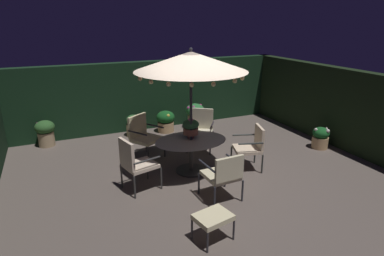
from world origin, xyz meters
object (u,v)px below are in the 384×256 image
at_px(ottoman_footrest, 213,218).
at_px(potted_plant_right_far, 195,115).
at_px(patio_chair_east, 135,161).
at_px(potted_plant_back_left, 45,132).
at_px(patio_chair_southeast, 224,173).
at_px(patio_dining_table, 191,147).
at_px(patio_chair_north, 201,127).
at_px(potted_plant_back_center, 166,121).
at_px(potted_plant_right_near, 320,137).
at_px(potted_plant_front_corner, 134,125).
at_px(patio_umbrella, 191,62).
at_px(patio_chair_south, 252,145).
at_px(centerpiece_planter, 191,127).
at_px(patio_chair_northeast, 143,134).

bearing_deg(ottoman_footrest, potted_plant_right_far, 68.59).
xyz_separation_m(patio_chair_east, potted_plant_back_left, (-1.55, 3.21, -0.22)).
distance_m(patio_chair_east, patio_chair_southeast, 1.68).
xyz_separation_m(patio_chair_east, patio_chair_southeast, (1.35, -0.99, -0.06)).
height_order(patio_dining_table, patio_chair_north, patio_chair_north).
relative_size(patio_chair_southeast, potted_plant_back_center, 1.48).
bearing_deg(potted_plant_right_near, patio_chair_southeast, -160.87).
bearing_deg(patio_chair_east, potted_plant_front_corner, 76.64).
distance_m(patio_umbrella, potted_plant_front_corner, 3.46).
height_order(patio_chair_east, patio_chair_south, patio_chair_east).
bearing_deg(potted_plant_right_far, patio_chair_south, -90.58).
height_order(patio_dining_table, potted_plant_right_near, patio_dining_table).
bearing_deg(potted_plant_front_corner, potted_plant_right_far, -2.03).
distance_m(patio_dining_table, patio_chair_south, 1.33).
height_order(patio_chair_south, potted_plant_back_center, patio_chair_south).
height_order(centerpiece_planter, potted_plant_front_corner, centerpiece_planter).
relative_size(patio_umbrella, potted_plant_right_near, 4.76).
relative_size(patio_dining_table, potted_plant_back_left, 2.27).
xyz_separation_m(potted_plant_front_corner, potted_plant_back_center, (0.94, -0.03, 0.02)).
relative_size(centerpiece_planter, potted_plant_right_near, 0.80).
xyz_separation_m(patio_umbrella, patio_chair_southeast, (0.06, -1.32, -1.82)).
bearing_deg(patio_chair_southeast, centerpiece_planter, 90.42).
relative_size(patio_umbrella, potted_plant_back_left, 3.86).
height_order(potted_plant_right_near, potted_plant_back_left, potted_plant_back_left).
height_order(patio_chair_east, potted_plant_front_corner, patio_chair_east).
distance_m(patio_chair_northeast, potted_plant_right_far, 2.57).
distance_m(patio_chair_south, potted_plant_right_near, 2.32).
bearing_deg(patio_chair_southeast, patio_chair_east, 143.64).
height_order(patio_chair_south, potted_plant_right_near, patio_chair_south).
xyz_separation_m(patio_chair_northeast, patio_chair_east, (-0.55, -1.44, 0.00)).
height_order(patio_umbrella, centerpiece_planter, patio_umbrella).
bearing_deg(potted_plant_back_left, patio_chair_north, -26.31).
bearing_deg(potted_plant_right_far, potted_plant_right_near, -50.79).
relative_size(patio_chair_northeast, patio_chair_east, 0.98).
bearing_deg(potted_plant_right_near, potted_plant_back_center, 138.59).
distance_m(patio_chair_north, ottoman_footrest, 3.63).
relative_size(patio_dining_table, patio_chair_south, 1.60).
relative_size(patio_chair_east, patio_chair_south, 1.09).
distance_m(patio_chair_north, patio_chair_east, 2.50).
bearing_deg(patio_dining_table, patio_umbrella, -95.16).
xyz_separation_m(potted_plant_right_near, potted_plant_back_left, (-6.40, 2.99, 0.09)).
bearing_deg(patio_chair_east, patio_chair_north, 34.77).
bearing_deg(centerpiece_planter, patio_chair_east, -161.43).
relative_size(patio_chair_northeast, patio_chair_south, 1.07).
bearing_deg(patio_chair_east, patio_chair_northeast, 68.94).
height_order(centerpiece_planter, ottoman_footrest, centerpiece_planter).
distance_m(patio_umbrella, patio_chair_north, 2.23).
xyz_separation_m(centerpiece_planter, patio_chair_east, (-1.34, -0.45, -0.37)).
distance_m(patio_chair_north, potted_plant_front_corner, 2.12).
bearing_deg(potted_plant_back_left, patio_chair_east, -64.17).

